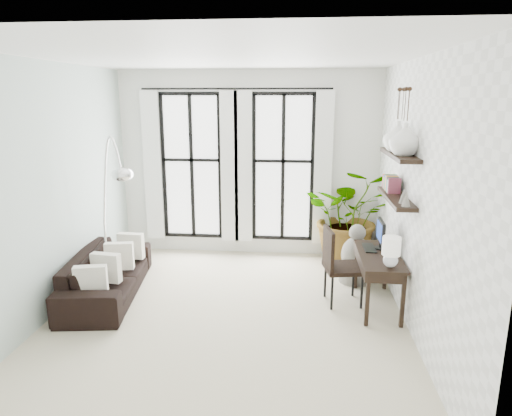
# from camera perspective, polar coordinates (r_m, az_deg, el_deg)

# --- Properties ---
(floor) EXTENTS (5.00, 5.00, 0.00)m
(floor) POSITION_cam_1_polar(r_m,az_deg,el_deg) (6.07, -3.53, -13.27)
(floor) COLOR beige
(floor) RESTS_ON ground
(ceiling) EXTENTS (5.00, 5.00, 0.00)m
(ceiling) POSITION_cam_1_polar(r_m,az_deg,el_deg) (5.42, -4.06, 18.44)
(ceiling) COLOR white
(ceiling) RESTS_ON wall_back
(wall_left) EXTENTS (0.00, 5.00, 5.00)m
(wall_left) POSITION_cam_1_polar(r_m,az_deg,el_deg) (6.29, -24.49, 1.93)
(wall_left) COLOR #AFC3BB
(wall_left) RESTS_ON floor
(wall_right) EXTENTS (0.00, 5.00, 5.00)m
(wall_right) POSITION_cam_1_polar(r_m,az_deg,el_deg) (5.63, 19.47, 1.12)
(wall_right) COLOR white
(wall_right) RESTS_ON floor
(wall_back) EXTENTS (4.50, 0.00, 4.50)m
(wall_back) POSITION_cam_1_polar(r_m,az_deg,el_deg) (7.97, -0.93, 5.44)
(wall_back) COLOR white
(wall_back) RESTS_ON floor
(windows) EXTENTS (3.26, 0.13, 2.65)m
(windows) POSITION_cam_1_polar(r_m,az_deg,el_deg) (7.93, -2.42, 5.10)
(windows) COLOR white
(windows) RESTS_ON wall_back
(wall_shelves) EXTENTS (0.25, 1.30, 0.60)m
(wall_shelves) POSITION_cam_1_polar(r_m,az_deg,el_deg) (6.05, 17.17, 3.38)
(wall_shelves) COLOR black
(wall_shelves) RESTS_ON wall_right
(sofa) EXTENTS (1.11, 2.24, 0.63)m
(sofa) POSITION_cam_1_polar(r_m,az_deg,el_deg) (6.85, -18.11, -7.82)
(sofa) COLOR black
(sofa) RESTS_ON floor
(throw_pillows) EXTENTS (0.40, 1.52, 0.40)m
(throw_pillows) POSITION_cam_1_polar(r_m,az_deg,el_deg) (6.75, -17.44, -6.41)
(throw_pillows) COLOR silver
(throw_pillows) RESTS_ON sofa
(plant) EXTENTS (1.50, 1.31, 1.64)m
(plant) POSITION_cam_1_polar(r_m,az_deg,el_deg) (7.77, 11.69, -0.93)
(plant) COLOR #2D7228
(plant) RESTS_ON floor
(desk) EXTENTS (0.53, 1.24, 1.13)m
(desk) POSITION_cam_1_polar(r_m,az_deg,el_deg) (6.20, 15.18, -6.14)
(desk) COLOR black
(desk) RESTS_ON floor
(desk_chair) EXTENTS (0.58, 0.58, 1.06)m
(desk_chair) POSITION_cam_1_polar(r_m,az_deg,el_deg) (6.26, 10.10, -6.56)
(desk_chair) COLOR black
(desk_chair) RESTS_ON floor
(arc_lamp) EXTENTS (0.72, 0.52, 2.25)m
(arc_lamp) POSITION_cam_1_polar(r_m,az_deg,el_deg) (6.59, -17.58, 3.24)
(arc_lamp) COLOR silver
(arc_lamp) RESTS_ON floor
(buddha) EXTENTS (0.50, 0.50, 0.90)m
(buddha) POSITION_cam_1_polar(r_m,az_deg,el_deg) (7.12, 12.39, -6.08)
(buddha) COLOR gray
(buddha) RESTS_ON floor
(vase_a) EXTENTS (0.37, 0.37, 0.38)m
(vase_a) POSITION_cam_1_polar(r_m,az_deg,el_deg) (5.70, 18.13, 8.17)
(vase_a) COLOR white
(vase_a) RESTS_ON shelf_upper
(vase_b) EXTENTS (0.37, 0.37, 0.38)m
(vase_b) POSITION_cam_1_polar(r_m,az_deg,el_deg) (6.09, 17.33, 8.55)
(vase_b) COLOR white
(vase_b) RESTS_ON shelf_upper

